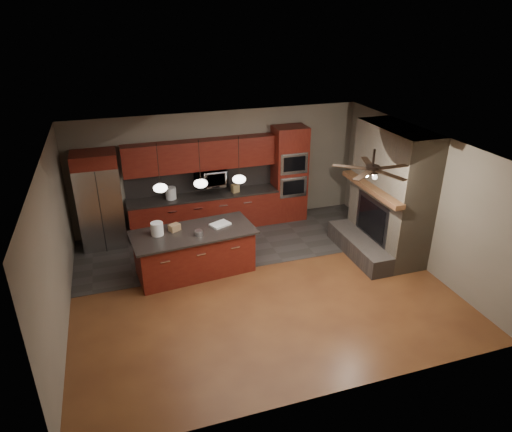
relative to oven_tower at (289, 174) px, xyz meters
name	(u,v)px	position (x,y,z in m)	size (l,w,h in m)	color
ground	(258,283)	(-1.70, -2.69, -1.19)	(7.00, 7.00, 0.00)	brown
ceiling	(258,146)	(-1.70, -2.69, 1.61)	(7.00, 6.00, 0.02)	white
back_wall	(219,169)	(-1.70, 0.31, 0.21)	(7.00, 0.02, 2.80)	slate
right_wall	(419,197)	(1.80, -2.69, 0.21)	(0.02, 6.00, 2.80)	slate
left_wall	(54,248)	(-5.20, -2.69, 0.21)	(0.02, 6.00, 2.80)	slate
slate_tile_patch	(234,242)	(-1.70, -0.89, -1.19)	(7.00, 2.40, 0.01)	#34302E
fireplace_column	(388,197)	(1.34, -2.29, 0.11)	(1.30, 2.10, 2.80)	#6C5F4D
back_cabinetry	(203,194)	(-2.18, 0.05, -0.30)	(3.59, 0.64, 2.20)	maroon
oven_tower	(289,174)	(0.00, 0.00, 0.00)	(0.80, 0.63, 2.38)	maroon
microwave	(211,177)	(-1.98, 0.06, 0.11)	(0.73, 0.41, 0.50)	silver
refrigerator	(100,200)	(-4.51, -0.07, -0.10)	(0.94, 0.75, 2.19)	silver
kitchen_island	(195,252)	(-2.78, -1.87, -0.73)	(2.52, 1.33, 0.92)	maroon
white_bucket	(157,229)	(-3.47, -1.79, -0.14)	(0.24, 0.24, 0.26)	white
paint_can	(199,233)	(-2.71, -2.06, -0.22)	(0.16, 0.16, 0.10)	#B9B8BE
paint_tray	(220,224)	(-2.20, -1.75, -0.25)	(0.38, 0.27, 0.04)	white
cardboard_box	(175,227)	(-3.12, -1.71, -0.20)	(0.21, 0.15, 0.13)	#8F6E4A
counter_bucket	(171,193)	(-2.94, 0.01, -0.15)	(0.25, 0.25, 0.28)	silver
counter_box	(235,188)	(-1.41, -0.04, -0.20)	(0.17, 0.13, 0.19)	#9B8250
pendant_left	(160,188)	(-3.35, -1.99, 0.77)	(0.26, 0.26, 0.92)	black
pendant_center	(201,183)	(-2.60, -1.99, 0.77)	(0.26, 0.26, 0.92)	black
pendant_right	(239,179)	(-1.85, -1.99, 0.77)	(0.26, 0.26, 0.92)	black
ceiling_fan	(372,169)	(0.10, -3.49, 1.27)	(1.27, 1.33, 0.41)	black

